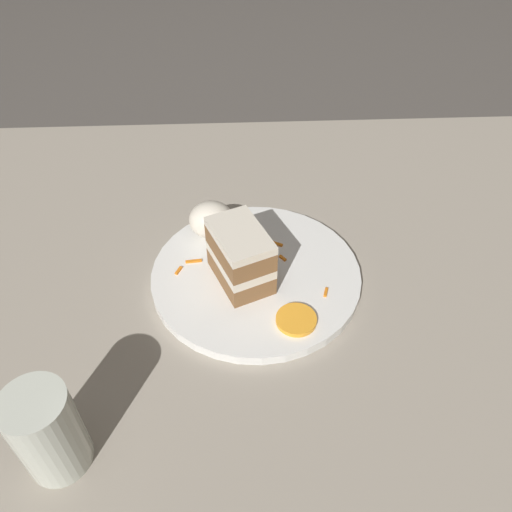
% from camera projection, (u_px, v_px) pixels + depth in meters
% --- Properties ---
extents(ground_plane, '(6.00, 6.00, 0.00)m').
position_uv_depth(ground_plane, '(290.00, 312.00, 0.71)').
color(ground_plane, '#4C4742').
rests_on(ground_plane, ground).
extents(dining_table, '(1.38, 0.97, 0.04)m').
position_uv_depth(dining_table, '(290.00, 303.00, 0.70)').
color(dining_table, gray).
rests_on(dining_table, ground).
extents(plate, '(0.29, 0.29, 0.01)m').
position_uv_depth(plate, '(256.00, 275.00, 0.71)').
color(plate, white).
rests_on(plate, dining_table).
extents(cake_slice, '(0.09, 0.11, 0.08)m').
position_uv_depth(cake_slice, '(240.00, 256.00, 0.66)').
color(cake_slice, brown).
rests_on(cake_slice, plate).
extents(cream_dollop, '(0.07, 0.06, 0.05)m').
position_uv_depth(cream_dollop, '(211.00, 220.00, 0.74)').
color(cream_dollop, silver).
rests_on(cream_dollop, plate).
extents(orange_garnish, '(0.05, 0.05, 0.01)m').
position_uv_depth(orange_garnish, '(295.00, 320.00, 0.63)').
color(orange_garnish, orange).
rests_on(orange_garnish, plate).
extents(carrot_shreds_scatter, '(0.21, 0.12, 0.00)m').
position_uv_depth(carrot_shreds_scatter, '(251.00, 258.00, 0.72)').
color(carrot_shreds_scatter, orange).
rests_on(carrot_shreds_scatter, plate).
extents(drinking_glass, '(0.07, 0.07, 0.11)m').
position_uv_depth(drinking_glass, '(50.00, 435.00, 0.49)').
color(drinking_glass, beige).
rests_on(drinking_glass, dining_table).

